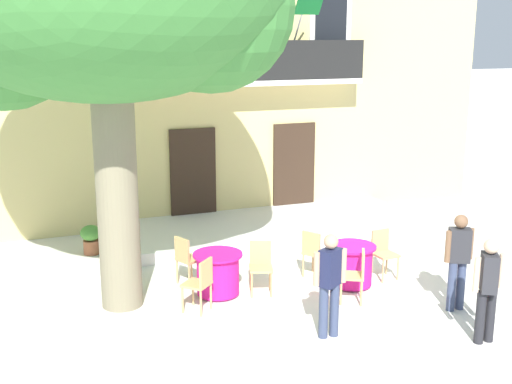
# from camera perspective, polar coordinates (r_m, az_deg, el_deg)

# --- Properties ---
(ground_plane) EXTENTS (120.00, 120.00, 0.00)m
(ground_plane) POSITION_cam_1_polar(r_m,az_deg,el_deg) (11.90, 8.47, -8.37)
(ground_plane) COLOR silver
(building_facade) EXTENTS (13.00, 5.09, 7.50)m
(building_facade) POSITION_cam_1_polar(r_m,az_deg,el_deg) (17.39, -3.28, 11.41)
(building_facade) COLOR #DBC67F
(building_facade) RESTS_ON ground
(entrance_step_platform) EXTENTS (7.04, 2.57, 0.25)m
(entrance_step_platform) POSITION_cam_1_polar(r_m,az_deg,el_deg) (14.92, 0.64, -3.10)
(entrance_step_platform) COLOR silver
(entrance_step_platform) RESTS_ON ground
(cafe_table_near_tree) EXTENTS (0.86, 0.86, 0.76)m
(cafe_table_near_tree) POSITION_cam_1_polar(r_m,az_deg,el_deg) (11.39, -3.36, -7.15)
(cafe_table_near_tree) COLOR #DB1984
(cafe_table_near_tree) RESTS_ON ground
(cafe_chair_near_tree_0) EXTENTS (0.53, 0.53, 0.91)m
(cafe_chair_near_tree_0) POSITION_cam_1_polar(r_m,az_deg,el_deg) (11.83, -6.10, -5.69)
(cafe_chair_near_tree_0) COLOR tan
(cafe_chair_near_tree_0) RESTS_ON ground
(cafe_chair_near_tree_1) EXTENTS (0.57, 0.57, 0.91)m
(cafe_chair_near_tree_1) POSITION_cam_1_polar(r_m,az_deg,el_deg) (10.69, -4.89, -7.82)
(cafe_chair_near_tree_1) COLOR tan
(cafe_chair_near_tree_1) RESTS_ON ground
(cafe_chair_near_tree_2) EXTENTS (0.50, 0.50, 0.91)m
(cafe_chair_near_tree_2) POSITION_cam_1_polar(r_m,az_deg,el_deg) (11.43, 0.42, -6.31)
(cafe_chair_near_tree_2) COLOR tan
(cafe_chair_near_tree_2) RESTS_ON ground
(cafe_table_middle) EXTENTS (0.86, 0.86, 0.76)m
(cafe_table_middle) POSITION_cam_1_polar(r_m,az_deg,el_deg) (11.90, 8.38, -6.34)
(cafe_table_middle) COLOR #DB1984
(cafe_table_middle) RESTS_ON ground
(cafe_chair_middle_0) EXTENTS (0.44, 0.44, 0.91)m
(cafe_chair_middle_0) POSITION_cam_1_polar(r_m,az_deg,el_deg) (12.33, 11.09, -5.05)
(cafe_chair_middle_0) COLOR tan
(cafe_chair_middle_0) RESTS_ON ground
(cafe_chair_middle_1) EXTENTS (0.55, 0.55, 0.91)m
(cafe_chair_middle_1) POSITION_cam_1_polar(r_m,az_deg,el_deg) (12.14, 5.11, -5.14)
(cafe_chair_middle_1) COLOR tan
(cafe_chair_middle_1) RESTS_ON ground
(cafe_chair_middle_2) EXTENTS (0.54, 0.54, 0.91)m
(cafe_chair_middle_2) POSITION_cam_1_polar(r_m,az_deg,el_deg) (11.15, 8.80, -7.00)
(cafe_chair_middle_2) COLOR tan
(cafe_chair_middle_2) RESTS_ON ground
(ground_planter_left) EXTENTS (0.43, 0.43, 0.61)m
(ground_planter_left) POSITION_cam_1_polar(r_m,az_deg,el_deg) (13.86, -14.28, -3.92)
(ground_planter_left) COLOR #995638
(ground_planter_left) RESTS_ON ground
(pedestrian_near_entrance) EXTENTS (0.53, 0.34, 1.63)m
(pedestrian_near_entrance) POSITION_cam_1_polar(r_m,az_deg,el_deg) (11.10, 17.34, -5.45)
(pedestrian_near_entrance) COLOR #384260
(pedestrian_near_entrance) RESTS_ON ground
(pedestrian_mid_plaza) EXTENTS (0.53, 0.40, 1.60)m
(pedestrian_mid_plaza) POSITION_cam_1_polar(r_m,az_deg,el_deg) (10.09, 19.69, -7.68)
(pedestrian_mid_plaza) COLOR #232328
(pedestrian_mid_plaza) RESTS_ON ground
(pedestrian_by_tree) EXTENTS (0.53, 0.36, 1.61)m
(pedestrian_by_tree) POSITION_cam_1_polar(r_m,az_deg,el_deg) (9.74, 6.49, -7.65)
(pedestrian_by_tree) COLOR #384260
(pedestrian_by_tree) RESTS_ON ground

